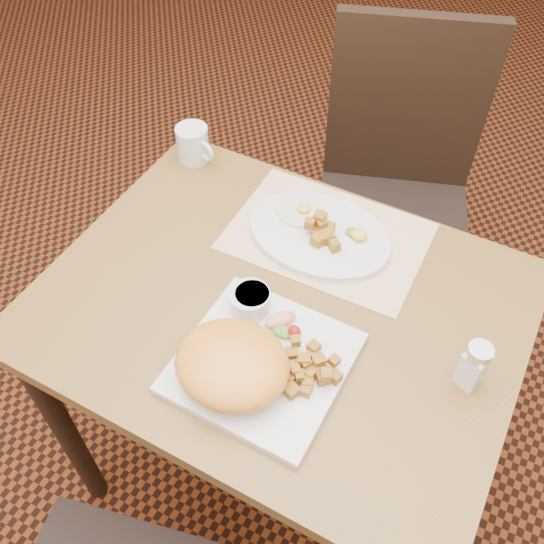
{
  "coord_description": "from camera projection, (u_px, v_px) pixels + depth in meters",
  "views": [
    {
      "loc": [
        0.32,
        -0.63,
        1.67
      ],
      "look_at": [
        -0.02,
        0.01,
        0.82
      ],
      "focal_mm": 40.0,
      "sensor_mm": 36.0,
      "label": 1
    }
  ],
  "objects": [
    {
      "name": "ground",
      "position": [
        277.0,
        463.0,
        1.73
      ],
      "size": [
        8.0,
        8.0,
        0.0
      ],
      "primitive_type": "plane",
      "color": "black",
      "rests_on": "ground"
    },
    {
      "name": "ramekin",
      "position": [
        250.0,
        300.0,
        1.11
      ],
      "size": [
        0.08,
        0.08,
        0.04
      ],
      "color": "silver",
      "rests_on": "plate_square"
    },
    {
      "name": "hollandaise_mound",
      "position": [
        231.0,
        364.0,
        1.01
      ],
      "size": [
        0.2,
        0.18,
        0.07
      ],
      "color": "orange",
      "rests_on": "plate_square"
    },
    {
      "name": "coffee_mug",
      "position": [
        194.0,
        144.0,
        1.4
      ],
      "size": [
        0.11,
        0.07,
        0.08
      ],
      "color": "silver",
      "rests_on": "table"
    },
    {
      "name": "garnish_sq",
      "position": [
        284.0,
        325.0,
        1.09
      ],
      "size": [
        0.08,
        0.07,
        0.03
      ],
      "color": "#387223",
      "rests_on": "plate_square"
    },
    {
      "name": "table",
      "position": [
        279.0,
        335.0,
        1.24
      ],
      "size": [
        0.9,
        0.7,
        0.75
      ],
      "color": "brown",
      "rests_on": "ground"
    },
    {
      "name": "plate_square",
      "position": [
        263.0,
        363.0,
        1.06
      ],
      "size": [
        0.28,
        0.28,
        0.02
      ],
      "primitive_type": "cube",
      "rotation": [
        0.0,
        0.0,
        -0.01
      ],
      "color": "silver",
      "rests_on": "table"
    },
    {
      "name": "fried_egg",
      "position": [
        301.0,
        210.0,
        1.28
      ],
      "size": [
        0.1,
        0.1,
        0.02
      ],
      "color": "white",
      "rests_on": "plate_oval"
    },
    {
      "name": "home_fries_ov",
      "position": [
        323.0,
        232.0,
        1.23
      ],
      "size": [
        0.09,
        0.07,
        0.04
      ],
      "color": "#AD731B",
      "rests_on": "plate_oval"
    },
    {
      "name": "salt_shaker",
      "position": [
        474.0,
        365.0,
        1.0
      ],
      "size": [
        0.05,
        0.05,
        0.1
      ],
      "color": "white",
      "rests_on": "table"
    },
    {
      "name": "home_fries_sq",
      "position": [
        307.0,
        369.0,
        1.02
      ],
      "size": [
        0.11,
        0.12,
        0.04
      ],
      "color": "#AD731B",
      "rests_on": "plate_square"
    },
    {
      "name": "garnish_ov",
      "position": [
        357.0,
        234.0,
        1.23
      ],
      "size": [
        0.05,
        0.04,
        0.02
      ],
      "color": "#387223",
      "rests_on": "plate_oval"
    },
    {
      "name": "plate_oval",
      "position": [
        319.0,
        235.0,
        1.25
      ],
      "size": [
        0.31,
        0.24,
        0.02
      ],
      "primitive_type": null,
      "rotation": [
        0.0,
        0.0,
        -0.03
      ],
      "color": "silver",
      "rests_on": "placemat"
    },
    {
      "name": "placemat",
      "position": [
        327.0,
        236.0,
        1.27
      ],
      "size": [
        0.41,
        0.29,
        0.0
      ],
      "primitive_type": "cube",
      "rotation": [
        0.0,
        0.0,
        0.02
      ],
      "color": "white",
      "rests_on": "table"
    },
    {
      "name": "chair_far",
      "position": [
        396.0,
        183.0,
        1.69
      ],
      "size": [
        0.54,
        0.54,
        0.97
      ],
      "rotation": [
        0.0,
        0.0,
        3.48
      ],
      "color": "black",
      "rests_on": "ground"
    }
  ]
}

